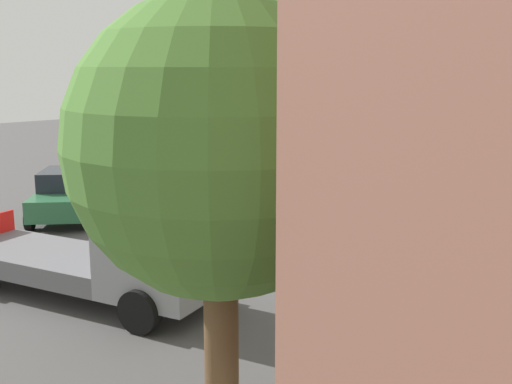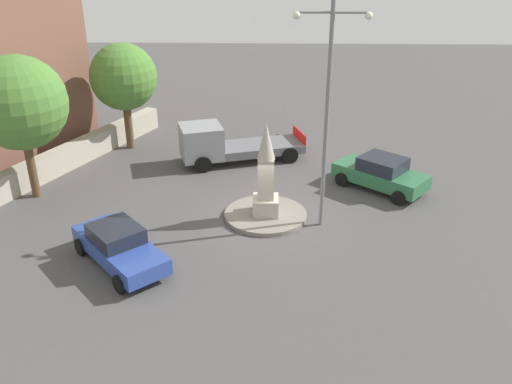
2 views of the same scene
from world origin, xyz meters
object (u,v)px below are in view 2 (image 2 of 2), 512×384
tree_near_wall (19,103)px  truck_grey_far_side (225,144)px  car_green_waiting (381,173)px  streetlamp (328,100)px  car_blue_parked_right (119,246)px  monument (266,176)px  tree_mid_cluster (124,77)px

tree_near_wall → truck_grey_far_side: bearing=27.3°
car_green_waiting → tree_near_wall: tree_near_wall is taller
streetlamp → car_blue_parked_right: (-7.45, -3.10, -4.48)m
car_blue_parked_right → streetlamp: bearing=22.6°
streetlamp → tree_near_wall: (-12.67, 2.32, -0.89)m
monument → streetlamp: bearing=-14.4°
truck_grey_far_side → tree_near_wall: tree_near_wall is taller
monument → tree_near_wall: bearing=170.5°
car_blue_parked_right → tree_mid_cluster: size_ratio=0.76×
streetlamp → tree_mid_cluster: size_ratio=1.54×
monument → tree_near_wall: 10.83m
car_green_waiting → tree_near_wall: size_ratio=0.69×
car_green_waiting → streetlamp: bearing=-130.7°
tree_near_wall → car_blue_parked_right: bearing=-46.1°
streetlamp → car_green_waiting: streetlamp is taller
monument → car_blue_parked_right: monument is taller
tree_near_wall → tree_mid_cluster: tree_near_wall is taller
monument → car_blue_parked_right: bearing=-144.6°
streetlamp → tree_near_wall: 12.91m
tree_mid_cluster → truck_grey_far_side: bearing=-20.4°
car_blue_parked_right → tree_near_wall: tree_near_wall is taller
monument → streetlamp: streetlamp is taller
car_blue_parked_right → truck_grey_far_side: bearing=72.7°
truck_grey_far_side → tree_mid_cluster: bearing=159.6°
monument → truck_grey_far_side: size_ratio=0.60×
car_blue_parked_right → truck_grey_far_side: 10.13m
monument → tree_near_wall: size_ratio=0.62×
streetlamp → car_green_waiting: (3.02, 3.51, -4.42)m
monument → car_blue_parked_right: 6.47m
car_green_waiting → tree_mid_cluster: (-12.88, 5.07, 3.14)m
car_green_waiting → truck_grey_far_side: truck_grey_far_side is taller
tree_near_wall → tree_mid_cluster: (2.80, 6.26, -0.39)m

